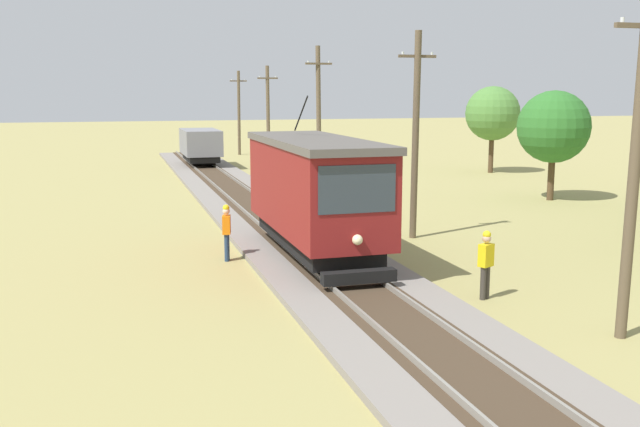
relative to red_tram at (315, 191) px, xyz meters
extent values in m
cube|color=maroon|center=(0.00, 0.02, 0.11)|extent=(2.50, 8.00, 2.60)
cube|color=#56514C|center=(0.00, 0.02, 1.52)|extent=(2.60, 8.32, 0.22)
cube|color=black|center=(0.00, 0.02, -1.47)|extent=(2.10, 7.04, 0.44)
cube|color=#2D3842|center=(0.00, -3.99, 0.57)|extent=(2.10, 0.03, 1.25)
cube|color=#2D3842|center=(1.26, 0.02, 0.47)|extent=(0.02, 6.72, 1.04)
sphere|color=#F4EAB2|center=(0.00, -4.04, -0.74)|extent=(0.28, 0.28, 0.28)
cylinder|color=black|center=(0.00, 1.62, 2.33)|extent=(0.05, 1.67, 1.19)
cube|color=black|center=(0.00, -4.18, -1.69)|extent=(2.00, 0.36, 0.32)
cylinder|color=black|center=(0.00, -2.22, -1.47)|extent=(1.54, 0.80, 0.80)
cylinder|color=black|center=(0.00, 2.26, -1.47)|extent=(1.54, 0.80, 0.80)
cube|color=slate|center=(0.00, 28.85, -0.42)|extent=(2.40, 5.20, 1.70)
cube|color=black|center=(0.00, 28.85, -1.49)|extent=(2.02, 4.78, 0.38)
cylinder|color=black|center=(0.00, 27.29, -1.49)|extent=(1.54, 0.76, 0.76)
cylinder|color=black|center=(0.00, 30.41, -1.49)|extent=(1.54, 0.76, 0.76)
cylinder|color=brown|center=(4.35, -8.89, 1.52)|extent=(0.24, 0.36, 7.44)
cylinder|color=silver|center=(3.80, -8.89, 4.45)|extent=(0.08, 0.08, 0.10)
cylinder|color=brown|center=(4.35, 2.26, 1.47)|extent=(0.24, 0.36, 7.32)
cube|color=brown|center=(4.35, 2.26, 4.25)|extent=(1.40, 0.10, 0.10)
cylinder|color=silver|center=(3.80, 2.26, 4.35)|extent=(0.08, 0.08, 0.10)
cylinder|color=silver|center=(4.90, 2.26, 4.35)|extent=(0.08, 0.08, 0.10)
cylinder|color=brown|center=(4.35, 14.52, 1.57)|extent=(0.24, 0.57, 7.53)
cube|color=brown|center=(4.35, 14.52, 4.43)|extent=(1.40, 0.10, 0.10)
cylinder|color=silver|center=(3.80, 14.52, 4.53)|extent=(0.08, 0.08, 0.10)
cylinder|color=silver|center=(4.90, 14.52, 4.53)|extent=(0.08, 0.08, 0.10)
cylinder|color=brown|center=(4.35, 26.81, 1.27)|extent=(0.24, 0.44, 6.94)
cube|color=brown|center=(4.35, 26.81, 3.91)|extent=(1.40, 0.10, 0.10)
cylinder|color=silver|center=(3.80, 26.81, 4.01)|extent=(0.08, 0.08, 0.10)
cylinder|color=silver|center=(4.90, 26.81, 4.01)|extent=(0.08, 0.08, 0.10)
cylinder|color=brown|center=(4.35, 38.16, 1.25)|extent=(0.24, 0.45, 6.90)
cube|color=brown|center=(4.35, 38.16, 3.87)|extent=(1.40, 0.10, 0.10)
cylinder|color=silver|center=(3.80, 38.16, 3.97)|extent=(0.08, 0.08, 0.10)
cylinder|color=silver|center=(4.90, 38.16, 3.97)|extent=(0.08, 0.08, 0.10)
cylinder|color=#38332D|center=(2.90, -5.43, -1.76)|extent=(0.15, 0.15, 0.86)
cylinder|color=#38332D|center=(3.05, -5.36, -1.76)|extent=(0.15, 0.15, 0.86)
cube|color=yellow|center=(2.98, -5.40, -1.04)|extent=(0.45, 0.38, 0.58)
sphere|color=tan|center=(2.98, -5.40, -0.61)|extent=(0.22, 0.22, 0.22)
sphere|color=yellow|center=(2.98, -5.40, -0.51)|extent=(0.21, 0.21, 0.21)
cylinder|color=navy|center=(-2.66, 0.72, -1.76)|extent=(0.15, 0.15, 0.86)
cylinder|color=navy|center=(-2.70, 0.57, -1.76)|extent=(0.15, 0.15, 0.86)
cube|color=orange|center=(-2.68, 0.65, -1.04)|extent=(0.32, 0.42, 0.58)
sphere|color=beige|center=(-2.68, 0.65, -0.61)|extent=(0.22, 0.22, 0.22)
sphere|color=yellow|center=(-2.68, 0.65, -0.51)|extent=(0.21, 0.21, 0.21)
cylinder|color=#4C3823|center=(14.48, 8.89, -1.07)|extent=(0.32, 0.32, 2.25)
sphere|color=#2D6B28|center=(14.48, 8.89, 1.36)|extent=(3.48, 3.48, 3.48)
cylinder|color=#4C3823|center=(17.70, 20.36, -0.93)|extent=(0.32, 0.32, 2.53)
sphere|color=#4C7F38|center=(17.70, 20.36, 1.64)|extent=(3.48, 3.48, 3.48)
camera|label=1|loc=(-6.06, -21.26, 3.06)|focal=40.38mm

